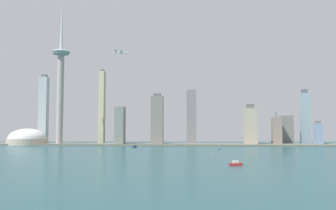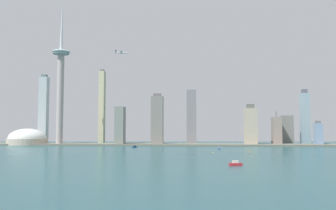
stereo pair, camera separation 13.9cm
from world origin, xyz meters
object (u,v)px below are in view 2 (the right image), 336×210
at_px(skyscraper_4, 44,110).
at_px(airplane, 121,53).
at_px(boat_0, 219,148).
at_px(channel_buoy_0, 250,152).
at_px(observation_tower, 61,79).
at_px(skyscraper_8, 102,107).
at_px(stadium_dome, 27,139).
at_px(boat_1, 134,147).
at_px(skyscraper_2, 157,120).
at_px(channel_buoy_1, 213,152).
at_px(skyscraper_10, 251,126).
at_px(skyscraper_6, 318,134).
at_px(skyscraper_1, 191,117).
at_px(skyscraper_3, 190,134).
at_px(skyscraper_9, 120,126).
at_px(skyscraper_7, 287,130).
at_px(boat_2, 236,164).
at_px(skyscraper_0, 276,131).
at_px(skyscraper_5, 305,118).

height_order(skyscraper_4, airplane, airplane).
xyz_separation_m(boat_0, channel_buoy_0, (40.20, -73.66, -0.65)).
relative_size(observation_tower, skyscraper_8, 1.76).
distance_m(stadium_dome, skyscraper_4, 92.55).
distance_m(observation_tower, boat_1, 241.21).
bearing_deg(boat_1, skyscraper_2, 12.41).
distance_m(channel_buoy_0, channel_buoy_1, 59.11).
bearing_deg(stadium_dome, boat_0, -19.18).
bearing_deg(stadium_dome, skyscraper_10, -0.07).
relative_size(skyscraper_6, channel_buoy_0, 29.27).
xyz_separation_m(skyscraper_1, skyscraper_8, (-218.80, 50.46, 27.46)).
bearing_deg(stadium_dome, channel_buoy_0, -25.63).
xyz_separation_m(stadium_dome, skyscraper_3, (358.06, 89.28, 9.84)).
bearing_deg(channel_buoy_0, skyscraper_1, 109.67).
bearing_deg(boat_1, skyscraper_1, -8.87).
bearing_deg(skyscraper_4, skyscraper_2, -11.45).
bearing_deg(channel_buoy_0, boat_1, 148.06).
relative_size(stadium_dome, skyscraper_9, 1.05).
bearing_deg(skyscraper_7, boat_0, -128.74).
xyz_separation_m(skyscraper_1, skyscraper_7, (213.95, 25.32, -28.80)).
bearing_deg(stadium_dome, skyscraper_9, -2.54).
xyz_separation_m(skyscraper_8, boat_1, (113.47, -181.12, -87.57)).
relative_size(skyscraper_2, skyscraper_6, 2.16).
height_order(channel_buoy_0, airplane, airplane).
xyz_separation_m(boat_2, airplane, (-197.34, 400.70, 197.06)).
distance_m(boat_1, airplane, 216.75).
height_order(skyscraper_0, skyscraper_9, skyscraper_9).
distance_m(skyscraper_7, skyscraper_8, 437.12).
bearing_deg(airplane, channel_buoy_0, -51.09).
distance_m(skyscraper_2, channel_buoy_0, 280.64).
bearing_deg(observation_tower, skyscraper_7, 8.77).
relative_size(skyscraper_4, boat_0, 16.37).
distance_m(skyscraper_1, skyscraper_4, 356.16).
xyz_separation_m(skyscraper_7, skyscraper_9, (-366.27, -70.18, 8.69)).
xyz_separation_m(skyscraper_4, channel_buoy_1, (389.80, -299.54, -80.21)).
distance_m(channel_buoy_0, airplane, 369.22).
relative_size(skyscraper_1, boat_0, 12.11).
bearing_deg(boat_2, skyscraper_2, -87.66).
bearing_deg(skyscraper_2, skyscraper_5, 11.15).
distance_m(skyscraper_8, boat_1, 230.97).
height_order(stadium_dome, skyscraper_8, skyscraper_8).
height_order(skyscraper_0, skyscraper_5, skyscraper_5).
bearing_deg(boat_2, skyscraper_9, -77.64).
xyz_separation_m(skyscraper_6, airplane, (-412.91, -22.91, 174.61)).
distance_m(skyscraper_9, boat_2, 457.10).
distance_m(skyscraper_4, boat_2, 631.26).
bearing_deg(skyscraper_2, boat_0, -50.03).
relative_size(skyscraper_8, boat_2, 14.19).
bearing_deg(skyscraper_9, channel_buoy_0, -40.57).
xyz_separation_m(skyscraper_1, skyscraper_9, (-152.32, -44.86, -20.11)).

